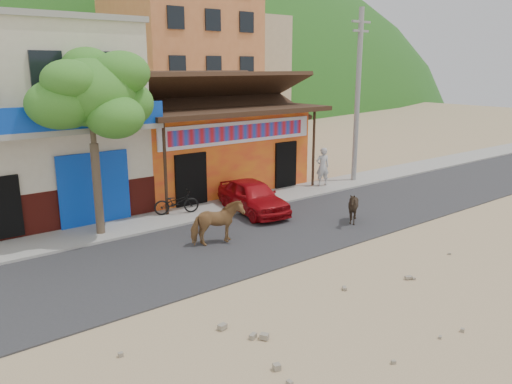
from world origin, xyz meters
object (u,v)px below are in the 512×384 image
red_car (253,196)px  cow_tan (217,223)px  pedestrian (323,167)px  tree (94,144)px  scooter (176,202)px  cow_dark (353,207)px  utility_pole (358,97)px

red_car → cow_tan: bearing=-136.9°
red_car → pedestrian: (5.06, 1.29, 0.33)m
tree → scooter: tree is taller
cow_dark → scooter: size_ratio=0.70×
utility_pole → red_car: 8.03m
cow_tan → pedestrian: (8.12, 3.41, 0.28)m
tree → red_car: 6.23m
tree → cow_dark: tree is taller
tree → cow_tan: 4.70m
cow_tan → pedestrian: size_ratio=0.92×
tree → pedestrian: size_ratio=3.37×
tree → cow_dark: size_ratio=5.08×
cow_tan → tree: bearing=49.6°
utility_pole → cow_dark: bearing=-139.0°
cow_tan → pedestrian: bearing=-57.3°
tree → scooter: size_ratio=3.57×
red_car → cow_dark: bearing=-50.7°
utility_pole → cow_dark: 7.70m
red_car → scooter: (-2.54, 1.41, -0.12)m
red_car → scooter: size_ratio=2.24×
utility_pole → scooter: 10.33m
cow_dark → pedestrian: (3.09, 4.59, 0.38)m
scooter → red_car: bearing=-100.2°
cow_dark → red_car: size_ratio=0.31×
utility_pole → scooter: utility_pole is taller
cow_tan → cow_dark: cow_tan is taller
utility_pole → pedestrian: utility_pole is taller
cow_dark → red_car: bearing=-144.7°
cow_tan → cow_dark: 5.17m
red_car → scooter: red_car is taller
tree → cow_tan: bearing=-50.3°
cow_tan → red_car: size_ratio=0.44×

